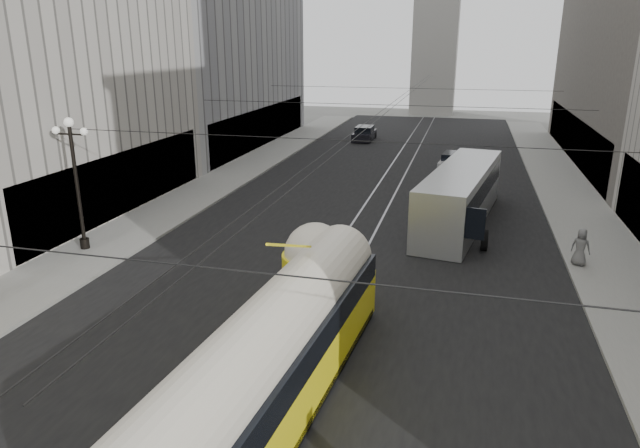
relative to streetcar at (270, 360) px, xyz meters
The scene contains 13 objects.
road 24.52m from the streetcar, 91.17° to the left, with size 20.00×85.00×0.02m, color black.
sidewalk_left 30.67m from the streetcar, 114.09° to the left, with size 4.00×72.00×0.15m, color gray.
sidewalk_right 30.28m from the streetcar, 67.64° to the left, with size 4.00×72.00×0.15m, color gray.
rail_left 24.55m from the streetcar, 92.93° to the left, with size 0.12×85.00×0.04m, color gray.
rail_right 24.52m from the streetcar, 89.41° to the left, with size 0.12×85.00×0.04m, color gray.
distant_tower 73.17m from the streetcar, 90.40° to the left, with size 6.00×6.00×31.36m.
lamppost_left_mid 16.58m from the streetcar, 142.76° to the left, with size 1.86×0.44×6.37m.
catenary 23.82m from the streetcar, 90.93° to the left, with size 25.00×72.00×0.23m.
streetcar is the anchor object (origin of this frame).
city_bus 19.68m from the streetcar, 76.56° to the left, with size 4.60×12.87×3.19m.
sedan_white_far 34.03m from the streetcar, 83.67° to the left, with size 2.28×4.46×1.35m.
sedan_dark_far 46.44m from the streetcar, 97.03° to the left, with size 1.93×4.64×1.46m.
pedestrian_sidewalk_right 16.91m from the streetcar, 53.71° to the left, with size 0.84×0.52×1.72m, color slate.
Camera 1 is at (5.13, -4.60, 9.82)m, focal length 32.00 mm.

